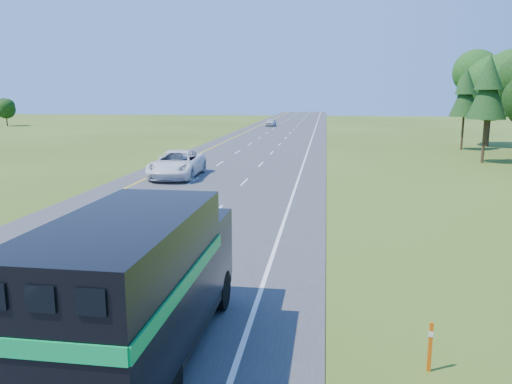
% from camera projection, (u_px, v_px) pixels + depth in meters
% --- Properties ---
extents(road, '(15.00, 260.00, 0.04)m').
position_uv_depth(road, '(246.00, 160.00, 46.73)').
color(road, '#38383A').
rests_on(road, ground).
extents(lane_markings, '(11.15, 260.00, 0.01)m').
position_uv_depth(lane_markings, '(246.00, 160.00, 46.73)').
color(lane_markings, yellow).
rests_on(lane_markings, road).
extents(horse_truck, '(2.67, 8.21, 3.62)m').
position_uv_depth(horse_truck, '(139.00, 286.00, 10.85)').
color(horse_truck, black).
rests_on(horse_truck, road).
extents(white_suv, '(3.52, 7.11, 1.94)m').
position_uv_depth(white_suv, '(177.00, 164.00, 36.82)').
color(white_suv, white).
rests_on(white_suv, road).
extents(far_car, '(1.95, 4.26, 1.42)m').
position_uv_depth(far_car, '(271.00, 122.00, 95.48)').
color(far_car, silver).
rests_on(far_car, road).
extents(delineator, '(0.10, 0.05, 1.16)m').
position_uv_depth(delineator, '(430.00, 345.00, 11.00)').
color(delineator, '#DC510B').
rests_on(delineator, ground).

